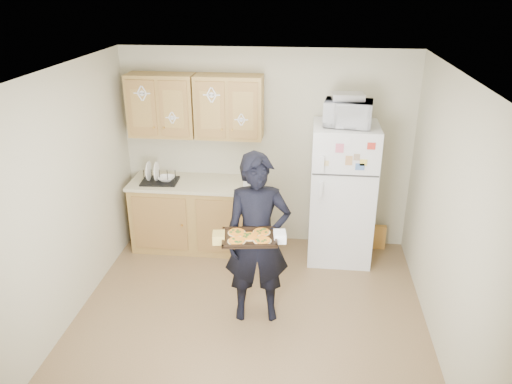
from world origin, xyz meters
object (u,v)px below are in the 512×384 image
baking_tray (249,238)px  dish_rack (159,175)px  person (258,240)px  refrigerator (342,193)px  microwave (348,113)px

baking_tray → dish_rack: (-1.32, 1.62, -0.07)m
person → refrigerator: bearing=48.1°
person → dish_rack: person is taller
microwave → baking_tray: bearing=-113.5°
microwave → refrigerator: bearing=97.5°
refrigerator → microwave: microwave is taller
baking_tray → dish_rack: size_ratio=1.12×
refrigerator → dish_rack: size_ratio=3.86×
refrigerator → microwave: size_ratio=3.23×
baking_tray → microwave: bearing=51.2°
microwave → dish_rack: (-2.24, 0.05, -0.86)m
refrigerator → person: bearing=-123.6°
baking_tray → person: bearing=73.3°
baking_tray → dish_rack: bearing=120.9°
baking_tray → microwave: microwave is taller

